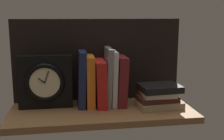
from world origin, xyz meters
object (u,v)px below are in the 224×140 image
Objects in this scene: book_gray_chess at (108,77)px; book_maroon_dawkins at (121,80)px; book_orange_pandolfini at (90,81)px; book_white_catcher at (113,78)px; book_navy_bierce at (82,79)px; framed_clock at (45,82)px; book_stack_side at (159,96)px; book_red_requiem at (100,83)px.

book_maroon_dawkins is at bearing -0.00° from book_gray_chess.
book_orange_pandolfini is at bearing 180.00° from book_maroon_dawkins.
book_navy_bierce is at bearing 180.00° from book_white_catcher.
book_maroon_dawkins is 0.95× the size of framed_clock.
framed_clock is 1.16× the size of book_stack_side.
book_navy_bierce reaches higher than book_maroon_dawkins.
book_stack_side is at bearing -18.69° from book_gray_chess.
book_navy_bierce is at bearing 167.57° from book_stack_side.
book_red_requiem is 8.97cm from book_maroon_dawkins.
book_white_catcher reaches higher than book_red_requiem.
book_gray_chess is (7.38, 0.00, 1.58)cm from book_orange_pandolfini.
book_stack_side is at bearing -16.14° from book_red_requiem.
book_stack_side is (23.48, -6.80, -4.72)cm from book_red_requiem.
book_red_requiem is 1.02× the size of book_stack_side.
book_gray_chess reaches higher than book_white_catcher.
book_white_catcher is 1.11× the size of book_maroon_dawkins.
book_gray_chess is 25.45cm from framed_clock.
book_orange_pandolfini is at bearing -0.09° from framed_clock.
book_navy_bierce is at bearing 180.00° from book_gray_chess.
book_red_requiem is at bearing -0.07° from framed_clock.
framed_clock is (-18.04, 0.03, 0.33)cm from book_orange_pandolfini.
framed_clock is (-14.67, 0.03, -0.67)cm from book_navy_bierce.
book_red_requiem is at bearing 163.86° from book_stack_side.
book_gray_chess is at bearing 0.00° from book_orange_pandolfini.
book_gray_chess is 1.12× the size of framed_clock.
book_white_catcher is (9.75, 0.00, 0.92)cm from book_orange_pandolfini.
book_red_requiem is 0.93× the size of book_maroon_dawkins.
framed_clock is at bearing 179.94° from book_white_catcher.
book_maroon_dawkins is (8.94, -0.00, 0.76)cm from book_red_requiem.
book_gray_chess is at bearing 0.00° from book_red_requiem.
book_maroon_dawkins is 30.97cm from framed_clock.
book_gray_chess is at bearing 180.00° from book_maroon_dawkins.
book_orange_pandolfini is 0.87× the size of book_gray_chess.
framed_clock is at bearing 179.91° from book_orange_pandolfini.
book_maroon_dawkins is at bearing -0.00° from book_orange_pandolfini.
framed_clock reaches higher than book_stack_side.
book_maroon_dawkins is 1.10× the size of book_stack_side.
framed_clock is at bearing 179.89° from book_navy_bierce.
framed_clock is (-22.02, 0.03, 1.32)cm from book_red_requiem.
framed_clock is at bearing 179.94° from book_gray_chess.
framed_clock is (-25.42, 0.03, -1.25)cm from book_gray_chess.
book_stack_side is at bearing -12.43° from book_navy_bierce.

